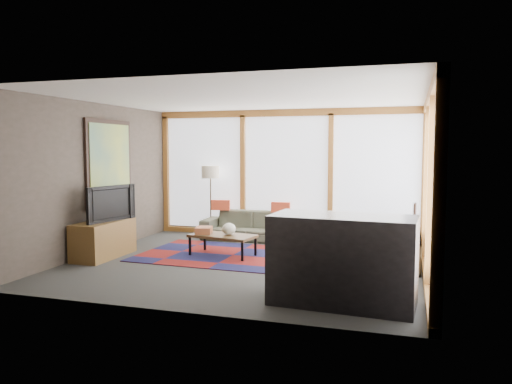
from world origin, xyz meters
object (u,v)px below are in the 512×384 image
(floor_lamp, at_px, (211,201))
(bookshelf, at_px, (409,247))
(sofa, at_px, (251,226))
(coffee_table, at_px, (223,245))
(bar_counter, at_px, (343,260))
(tv_console, at_px, (104,239))
(television, at_px, (107,203))

(floor_lamp, height_order, bookshelf, floor_lamp)
(sofa, xyz_separation_m, coffee_table, (0.01, -1.59, -0.10))
(bar_counter, bearing_deg, tv_console, 165.81)
(floor_lamp, height_order, tv_console, floor_lamp)
(sofa, distance_m, bar_counter, 4.29)
(floor_lamp, bearing_deg, bookshelf, -17.91)
(sofa, relative_size, tv_console, 1.59)
(coffee_table, xyz_separation_m, bookshelf, (3.01, 0.46, 0.06))
(tv_console, relative_size, bar_counter, 0.74)
(sofa, distance_m, coffee_table, 1.59)
(television, bearing_deg, coffee_table, -58.28)
(sofa, xyz_separation_m, tv_console, (-1.86, -2.26, 0.02))
(floor_lamp, relative_size, bookshelf, 0.75)
(coffee_table, distance_m, bookshelf, 3.05)
(coffee_table, distance_m, tv_console, 1.99)
(bookshelf, relative_size, television, 1.88)
(tv_console, bearing_deg, sofa, 50.56)
(sofa, distance_m, tv_console, 2.93)
(floor_lamp, height_order, bar_counter, floor_lamp)
(bookshelf, bearing_deg, floor_lamp, 162.09)
(coffee_table, bearing_deg, bookshelf, 8.67)
(tv_console, height_order, television, television)
(sofa, xyz_separation_m, floor_lamp, (-0.92, 0.14, 0.45))
(tv_console, distance_m, television, 0.61)
(floor_lamp, distance_m, bookshelf, 4.17)
(floor_lamp, height_order, television, floor_lamp)
(tv_console, bearing_deg, television, 40.96)
(bookshelf, relative_size, tv_console, 1.59)
(sofa, height_order, television, television)
(television, height_order, bar_counter, television)
(bar_counter, bearing_deg, television, 165.03)
(coffee_table, bearing_deg, bar_counter, -41.69)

